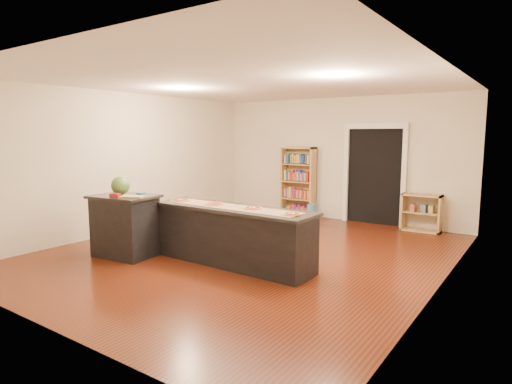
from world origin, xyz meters
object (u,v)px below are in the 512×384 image
Objects in this scene: kitchen_island at (233,235)px; side_counter at (125,225)px; watermelon at (120,186)px; waste_bin at (312,212)px; bookshelf at (298,182)px; low_shelf at (421,213)px.

side_counter is at bearing -158.21° from kitchen_island.
waste_bin is at bearing 74.78° from watermelon.
watermelon is at bearing -159.70° from kitchen_island.
watermelon is at bearing -98.88° from bookshelf.
side_counter is 5.79m from low_shelf.
kitchen_island reaches higher than low_shelf.
bookshelf is 0.84m from waste_bin.
bookshelf is 4.85× the size of waste_bin.
watermelon reaches higher than low_shelf.
low_shelf is 2.22× the size of waste_bin.
side_counter is (-1.70, -0.64, 0.06)m from kitchen_island.
side_counter is 1.32× the size of low_shelf.
bookshelf reaches higher than kitchen_island.
bookshelf reaches higher than watermelon.
kitchen_island is 3.84m from waste_bin.
bookshelf is 2.92m from low_shelf.
kitchen_island is at bearing -80.92° from waste_bin.
kitchen_island is 1.60× the size of bookshelf.
low_shelf is at bearing -0.31° from bookshelf.
kitchen_island is 1.82m from side_counter.
low_shelf is at bearing 4.43° from waste_bin.
side_counter is 4.67m from bookshelf.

